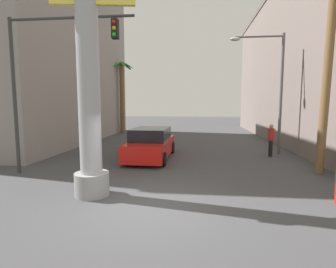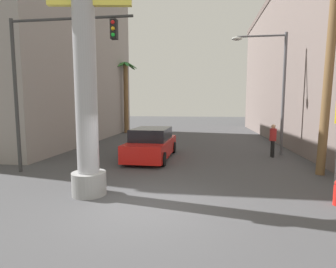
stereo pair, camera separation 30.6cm
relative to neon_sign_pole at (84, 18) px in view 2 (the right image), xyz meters
name	(u,v)px [view 2 (the right image)]	position (x,y,z in m)	size (l,w,h in m)	color
ground_plane	(178,148)	(1.84, 9.18, -5.20)	(88.58, 88.58, 0.00)	#424244
building_left	(49,49)	(-8.30, 11.74, 1.75)	(7.82, 17.19, 13.89)	gray
building_right	(329,60)	(11.99, 12.52, 0.63)	(6.78, 28.24, 11.64)	slate
neon_sign_pole	(84,18)	(0.00, 0.00, 0.00)	(2.71, 1.03, 10.93)	#9E9EA3
street_lamp	(274,80)	(7.19, 7.55, -1.17)	(2.89, 0.28, 6.53)	#59595E
traffic_light_mast	(49,66)	(-2.53, 2.25, -0.97)	(4.92, 0.32, 6.05)	#333333
car_lead	(152,144)	(0.82, 5.64, -4.47)	(2.13, 4.73, 1.56)	black
palm_tree_far_left	(126,91)	(-4.04, 17.49, -1.13)	(2.38, 2.44, 6.87)	brown
palm_tree_near_right	(330,35)	(8.11, 3.53, 0.13)	(2.36, 2.34, 8.69)	brown
pedestrian_mid_right	(273,138)	(7.06, 6.78, -4.20)	(0.35, 0.35, 1.72)	black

